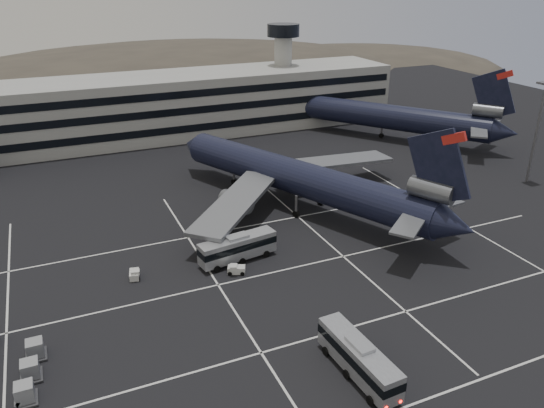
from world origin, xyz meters
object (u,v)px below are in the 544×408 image
Objects in this scene: trijet_main at (302,179)px; tug_a at (134,274)px; bus_near at (359,357)px; bus_far at (238,247)px.

trijet_main is 23.67× the size of tug_a.
bus_near is 4.77× the size of tug_a.
tug_a is (-29.18, -10.98, -4.65)m from trijet_main.
bus_near is (-12.58, -37.33, -3.15)m from trijet_main.
tug_a is at bearing 119.15° from bus_near.
tug_a is (-13.63, 0.99, -1.49)m from bus_far.
trijet_main is 4.93× the size of bus_far.
tug_a is at bearing 176.34° from trijet_main.
bus_near reaches higher than tug_a.
trijet_main is 31.52m from tug_a.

